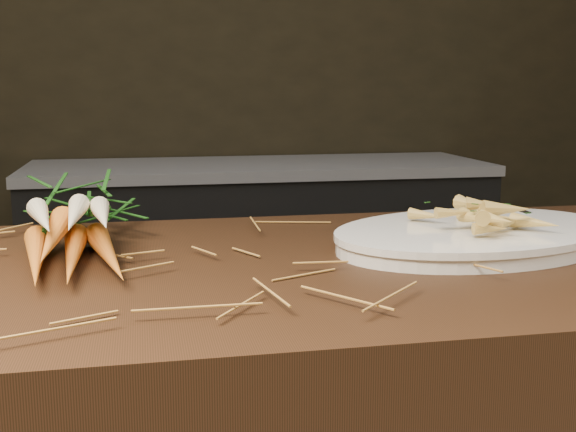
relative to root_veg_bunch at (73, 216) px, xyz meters
name	(u,v)px	position (x,y,z in m)	size (l,w,h in m)	color
back_counter	(260,264)	(0.57, 1.72, -0.53)	(1.82, 0.62, 0.84)	black
straw_bedding	(264,255)	(0.27, -0.16, -0.04)	(1.40, 0.60, 0.02)	olive
root_veg_bunch	(73,216)	(0.00, 0.00, 0.00)	(0.20, 0.53, 0.10)	#C75F1C
serving_platter	(475,238)	(0.60, -0.12, -0.03)	(0.46, 0.31, 0.02)	white
roasted_veg_heap	(476,214)	(0.60, -0.12, 0.00)	(0.23, 0.16, 0.05)	#B98F38
serving_fork	(562,222)	(0.77, -0.10, -0.02)	(0.02, 0.18, 0.00)	silver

